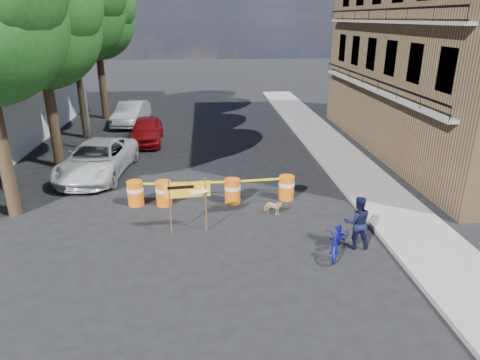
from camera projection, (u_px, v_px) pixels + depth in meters
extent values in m
plane|color=black|center=(215.00, 233.00, 13.36)|extent=(120.00, 120.00, 0.00)
cube|color=gray|center=(348.00, 164.00, 19.41)|extent=(2.40, 40.00, 0.15)
cube|color=olive|center=(468.00, 25.00, 19.62)|extent=(8.00, 16.00, 12.00)
cylinder|color=#332316|center=(1.00, 143.00, 13.80)|extent=(0.44, 0.44, 5.04)
cylinder|color=#332316|center=(52.00, 115.00, 18.50)|extent=(0.44, 0.44, 4.76)
sphere|color=#164F16|center=(38.00, 27.00, 17.23)|extent=(5.00, 5.00, 5.00)
sphere|color=#164F16|center=(53.00, 4.00, 16.53)|extent=(3.75, 3.75, 3.75)
sphere|color=#164F16|center=(28.00, 44.00, 18.00)|extent=(3.50, 3.50, 3.50)
cylinder|color=#332316|center=(82.00, 90.00, 23.06)|extent=(0.44, 0.44, 5.32)
sphere|color=#164F16|center=(71.00, 11.00, 21.64)|extent=(5.40, 5.40, 5.40)
sphere|color=#164F16|center=(61.00, 26.00, 22.47)|extent=(3.78, 3.78, 3.78)
cylinder|color=#332316|center=(102.00, 81.00, 27.78)|extent=(0.44, 0.44, 4.93)
sphere|color=#164F16|center=(95.00, 20.00, 26.47)|extent=(4.80, 4.80, 4.80)
sphere|color=#164F16|center=(106.00, 5.00, 25.77)|extent=(3.60, 3.60, 3.60)
sphere|color=#164F16|center=(87.00, 32.00, 27.22)|extent=(3.36, 3.36, 3.36)
cylinder|color=gray|center=(81.00, 70.00, 20.32)|extent=(0.16, 0.16, 8.00)
cylinder|color=orange|center=(135.00, 193.00, 15.25)|extent=(0.56, 0.56, 0.90)
cylinder|color=white|center=(135.00, 189.00, 15.20)|extent=(0.58, 0.58, 0.14)
cylinder|color=orange|center=(164.00, 193.00, 15.24)|extent=(0.56, 0.56, 0.90)
cylinder|color=white|center=(164.00, 189.00, 15.19)|extent=(0.58, 0.58, 0.14)
cylinder|color=orange|center=(233.00, 191.00, 15.43)|extent=(0.56, 0.56, 0.90)
cylinder|color=white|center=(233.00, 187.00, 15.38)|extent=(0.58, 0.58, 0.14)
cylinder|color=orange|center=(286.00, 188.00, 15.75)|extent=(0.56, 0.56, 0.90)
cylinder|color=white|center=(287.00, 184.00, 15.70)|extent=(0.58, 0.58, 0.14)
cylinder|color=#592D19|center=(170.00, 208.00, 13.03)|extent=(0.05, 0.05, 1.79)
cylinder|color=#592D19|center=(206.00, 205.00, 13.22)|extent=(0.05, 0.05, 1.79)
cube|color=orange|center=(187.00, 190.00, 12.93)|extent=(1.39, 0.18, 0.50)
cube|color=white|center=(197.00, 192.00, 12.99)|extent=(0.40, 0.05, 0.12)
cone|color=white|center=(205.00, 191.00, 13.04)|extent=(0.25, 0.28, 0.26)
cube|color=black|center=(181.00, 187.00, 12.84)|extent=(0.79, 0.10, 0.10)
imported|color=black|center=(357.00, 222.00, 12.30)|extent=(0.83, 0.68, 1.61)
imported|color=#1514A9|center=(339.00, 225.00, 11.95)|extent=(0.94, 1.10, 1.77)
imported|color=#DCAE7E|center=(273.00, 207.00, 14.54)|extent=(0.70, 0.52, 0.54)
imported|color=silver|center=(97.00, 159.00, 18.04)|extent=(2.98, 5.40, 1.43)
imported|color=maroon|center=(147.00, 130.00, 22.83)|extent=(1.75, 4.06, 1.37)
imported|color=silver|center=(131.00, 113.00, 26.79)|extent=(1.97, 4.46, 1.42)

